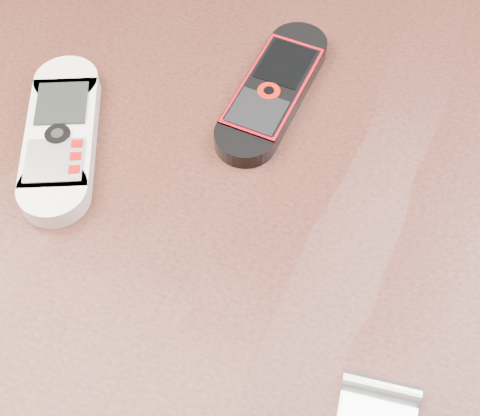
# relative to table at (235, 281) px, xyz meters

# --- Properties ---
(table) EXTENTS (1.20, 0.80, 0.75)m
(table) POSITION_rel_table_xyz_m (0.00, 0.00, 0.00)
(table) COLOR black
(table) RESTS_ON ground
(nokia_white) EXTENTS (0.11, 0.16, 0.02)m
(nokia_white) POSITION_rel_table_xyz_m (-0.15, 0.01, 0.11)
(nokia_white) COLOR silver
(nokia_white) RESTS_ON table
(nokia_black_red) EXTENTS (0.05, 0.16, 0.02)m
(nokia_black_red) POSITION_rel_table_xyz_m (-0.01, 0.12, 0.11)
(nokia_black_red) COLOR black
(nokia_black_red) RESTS_ON table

